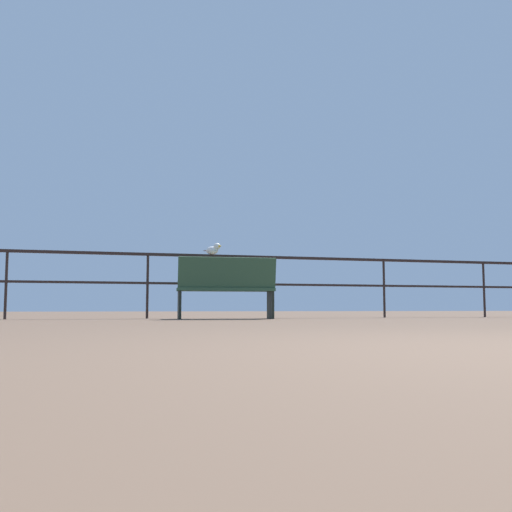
{
  "coord_description": "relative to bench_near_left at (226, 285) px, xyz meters",
  "views": [
    {
      "loc": [
        -1.98,
        -1.78,
        0.18
      ],
      "look_at": [
        0.67,
        7.68,
        1.07
      ],
      "focal_mm": 40.33,
      "sensor_mm": 36.0,
      "label": 1
    }
  ],
  "objects": [
    {
      "name": "pier_railing",
      "position": [
        -0.08,
        0.81,
        0.28
      ],
      "size": [
        24.68,
        0.05,
        1.12
      ],
      "color": "black",
      "rests_on": "ground_plane"
    },
    {
      "name": "seagull_on_rail",
      "position": [
        -0.07,
        0.79,
        0.66
      ],
      "size": [
        0.28,
        0.37,
        0.2
      ],
      "color": "white",
      "rests_on": "pier_railing"
    },
    {
      "name": "bench_near_left",
      "position": [
        0.0,
        0.0,
        0.0
      ],
      "size": [
        1.62,
        0.74,
        1.0
      ],
      "color": "#2B4C33",
      "rests_on": "ground_plane"
    }
  ]
}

